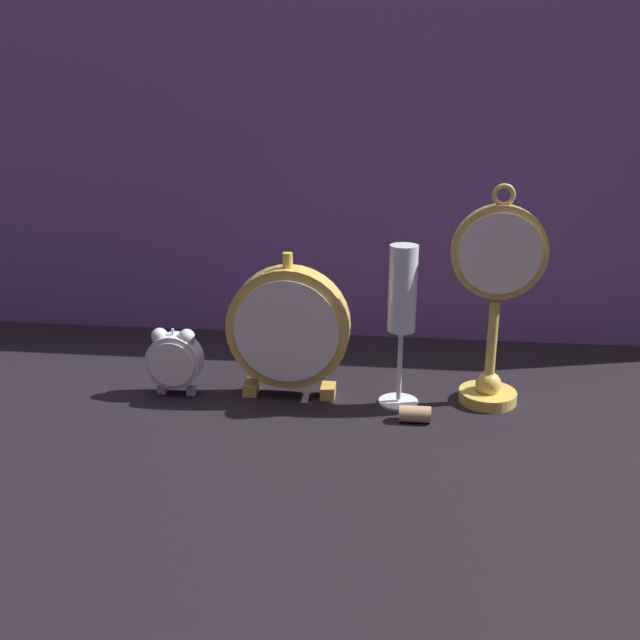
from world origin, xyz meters
TOP-DOWN VIEW (x-y plane):
  - ground_plane at (0.00, 0.00)m, footprint 4.00×4.00m
  - fabric_backdrop_drape at (0.00, 0.33)m, footprint 1.55×0.01m
  - pocket_watch_on_stand at (0.24, 0.07)m, footprint 0.13×0.08m
  - alarm_clock_twin_bell at (-0.20, 0.04)m, footprint 0.08×0.03m
  - mantel_clock_silver at (-0.04, 0.05)m, footprint 0.17×0.04m
  - champagne_flute at (0.11, 0.05)m, footprint 0.06×0.06m
  - wine_cork at (0.14, -0.01)m, footprint 0.04×0.02m

SIDE VIEW (x-z plane):
  - ground_plane at x=0.00m, z-range 0.00..0.00m
  - wine_cork at x=0.14m, z-range 0.00..0.02m
  - alarm_clock_twin_bell at x=-0.20m, z-range 0.01..0.10m
  - mantel_clock_silver at x=-0.04m, z-range 0.00..0.21m
  - champagne_flute at x=0.11m, z-range 0.03..0.26m
  - pocket_watch_on_stand at x=0.24m, z-range 0.00..0.30m
  - fabric_backdrop_drape at x=0.00m, z-range 0.00..0.57m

